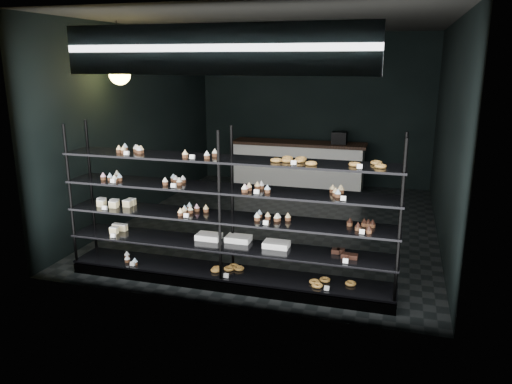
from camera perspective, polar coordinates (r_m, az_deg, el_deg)
room at (r=8.02m, az=2.87°, el=7.33°), size 5.01×6.01×3.20m
display_shelf at (r=5.98m, az=-3.60°, el=-4.90°), size 4.00×0.50×1.91m
signage at (r=5.15m, az=-4.98°, el=15.94°), size 3.30×0.05×0.50m
pendant_lamp at (r=7.59m, az=-15.32°, el=12.86°), size 0.30×0.30×0.88m
service_counter at (r=10.65m, az=4.92°, el=3.18°), size 2.81×0.65×1.23m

